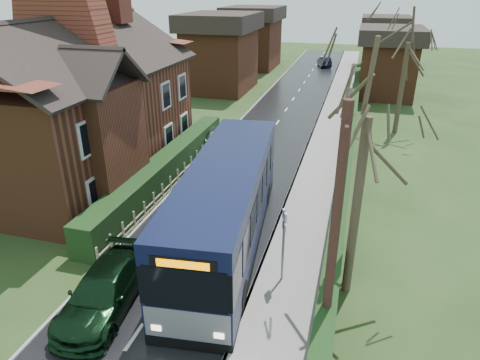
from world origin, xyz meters
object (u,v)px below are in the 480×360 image
(brick_house, at_px, (77,101))
(car_green, at_px, (104,291))
(bus_stop_sign, at_px, (284,236))
(bus, at_px, (226,206))
(car_silver, at_px, (218,141))
(telegraph_pole, at_px, (334,242))

(brick_house, height_order, car_green, brick_house)
(bus_stop_sign, bearing_deg, bus, 121.52)
(brick_house, bearing_deg, car_silver, 43.23)
(bus_stop_sign, height_order, telegraph_pole, telegraph_pole)
(brick_house, xyz_separation_m, bus, (9.98, -4.82, -2.54))
(car_silver, xyz_separation_m, telegraph_pole, (8.41, -15.53, 3.20))
(bus, relative_size, car_silver, 2.84)
(car_green, bearing_deg, bus_stop_sign, 21.98)
(brick_house, xyz_separation_m, car_green, (7.13, -9.80, -3.68))
(brick_house, distance_m, car_silver, 9.15)
(bus, xyz_separation_m, car_silver, (-3.86, 10.57, -1.09))
(brick_house, xyz_separation_m, bus_stop_sign, (12.73, -6.79, -2.35))
(bus, bearing_deg, brick_house, 148.29)
(car_silver, height_order, car_green, car_silver)
(brick_house, distance_m, bus, 11.37)
(car_silver, height_order, telegraph_pole, telegraph_pole)
(car_silver, distance_m, car_green, 15.59)
(bus_stop_sign, distance_m, telegraph_pole, 3.99)
(bus, distance_m, car_green, 5.85)
(bus, xyz_separation_m, car_green, (-2.84, -4.99, -1.14))
(car_green, height_order, telegraph_pole, telegraph_pole)
(bus, xyz_separation_m, telegraph_pole, (4.56, -4.96, 2.11))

